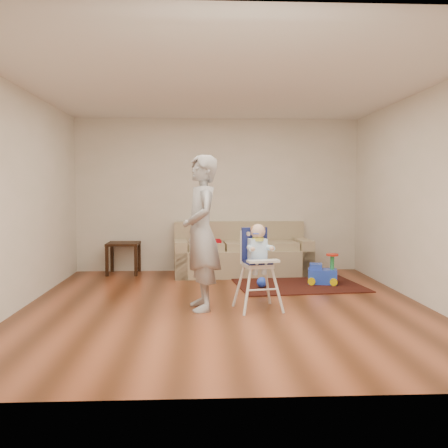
{
  "coord_description": "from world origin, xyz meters",
  "views": [
    {
      "loc": [
        -0.31,
        -6.13,
        1.46
      ],
      "look_at": [
        0.0,
        0.4,
        1.0
      ],
      "focal_mm": 40.0,
      "sensor_mm": 36.0,
      "label": 1
    }
  ],
  "objects_px": {
    "sofa": "(242,249)",
    "high_chair": "(258,268)",
    "adult": "(201,233)",
    "ride_on_toy": "(323,268)",
    "side_table": "(124,258)",
    "toy_ball": "(262,282)"
  },
  "relations": [
    {
      "from": "side_table",
      "to": "adult",
      "type": "bearing_deg",
      "value": -62.96
    },
    {
      "from": "side_table",
      "to": "ride_on_toy",
      "type": "xyz_separation_m",
      "value": [
        3.19,
        -1.14,
        -0.02
      ]
    },
    {
      "from": "toy_ball",
      "to": "high_chair",
      "type": "height_order",
      "value": "high_chair"
    },
    {
      "from": "ride_on_toy",
      "to": "adult",
      "type": "bearing_deg",
      "value": -128.59
    },
    {
      "from": "sofa",
      "to": "high_chair",
      "type": "distance_m",
      "value": 2.5
    },
    {
      "from": "sofa",
      "to": "adult",
      "type": "bearing_deg",
      "value": -109.11
    },
    {
      "from": "ride_on_toy",
      "to": "adult",
      "type": "relative_size",
      "value": 0.25
    },
    {
      "from": "side_table",
      "to": "toy_ball",
      "type": "xyz_separation_m",
      "value": [
        2.23,
        -1.39,
        -0.18
      ]
    },
    {
      "from": "ride_on_toy",
      "to": "high_chair",
      "type": "bearing_deg",
      "value": -114.59
    },
    {
      "from": "ride_on_toy",
      "to": "toy_ball",
      "type": "distance_m",
      "value": 1.01
    },
    {
      "from": "sofa",
      "to": "high_chair",
      "type": "xyz_separation_m",
      "value": [
        -0.02,
        -2.5,
        0.06
      ]
    },
    {
      "from": "high_chair",
      "to": "adult",
      "type": "xyz_separation_m",
      "value": [
        -0.68,
        0.06,
        0.43
      ]
    },
    {
      "from": "sofa",
      "to": "toy_ball",
      "type": "distance_m",
      "value": 1.28
    },
    {
      "from": "ride_on_toy",
      "to": "sofa",
      "type": "bearing_deg",
      "value": 152.97
    },
    {
      "from": "side_table",
      "to": "high_chair",
      "type": "relative_size",
      "value": 0.51
    },
    {
      "from": "high_chair",
      "to": "sofa",
      "type": "bearing_deg",
      "value": 78.39
    },
    {
      "from": "toy_ball",
      "to": "ride_on_toy",
      "type": "bearing_deg",
      "value": 14.58
    },
    {
      "from": "sofa",
      "to": "ride_on_toy",
      "type": "height_order",
      "value": "sofa"
    },
    {
      "from": "adult",
      "to": "side_table",
      "type": "bearing_deg",
      "value": -163.26
    },
    {
      "from": "side_table",
      "to": "ride_on_toy",
      "type": "relative_size",
      "value": 1.15
    },
    {
      "from": "side_table",
      "to": "high_chair",
      "type": "bearing_deg",
      "value": -52.99
    },
    {
      "from": "toy_ball",
      "to": "adult",
      "type": "height_order",
      "value": "adult"
    }
  ]
}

